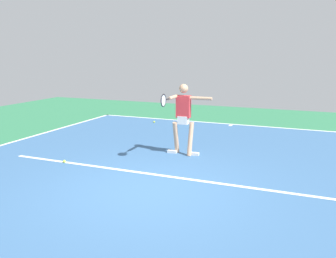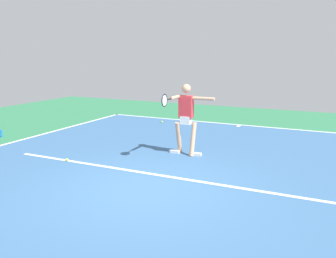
{
  "view_description": "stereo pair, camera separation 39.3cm",
  "coord_description": "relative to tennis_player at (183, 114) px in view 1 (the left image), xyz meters",
  "views": [
    {
      "loc": [
        -2.79,
        5.72,
        2.48
      ],
      "look_at": [
        0.13,
        -1.29,
        0.9
      ],
      "focal_mm": 38.97,
      "sensor_mm": 36.0,
      "label": 1
    },
    {
      "loc": [
        -3.15,
        5.55,
        2.48
      ],
      "look_at": [
        0.13,
        -1.29,
        0.9
      ],
      "focal_mm": 38.97,
      "sensor_mm": 36.0,
      "label": 2
    }
  ],
  "objects": [
    {
      "name": "court_line_centre_mark",
      "position": [
        -0.25,
        -4.18,
        -1.01
      ],
      "size": [
        0.1,
        0.3,
        0.01
      ],
      "primitive_type": "cube",
      "color": "white",
      "rests_on": "ground_plane"
    },
    {
      "name": "court_line_baseline_near",
      "position": [
        -0.25,
        -4.38,
        -1.01
      ],
      "size": [
        10.45,
        0.1,
        0.01
      ],
      "primitive_type": "cube",
      "color": "white",
      "rests_on": "ground_plane"
    },
    {
      "name": "court_line_service",
      "position": [
        -0.25,
        1.68,
        -1.01
      ],
      "size": [
        7.84,
        0.1,
        0.01
      ],
      "primitive_type": "cube",
      "color": "white",
      "rests_on": "ground_plane"
    },
    {
      "name": "court_surface",
      "position": [
        -0.25,
        2.54,
        -1.01
      ],
      "size": [
        10.45,
        13.94,
        0.0
      ],
      "primitive_type": "cube",
      "color": "#38608E",
      "rests_on": "ground_plane"
    },
    {
      "name": "tennis_ball_by_baseline",
      "position": [
        2.44,
        -3.57,
        -0.98
      ],
      "size": [
        0.07,
        0.07,
        0.07
      ],
      "primitive_type": "sphere",
      "color": "#CCE033",
      "rests_on": "ground_plane"
    },
    {
      "name": "tennis_player",
      "position": [
        0.0,
        0.0,
        0.0
      ],
      "size": [
        1.13,
        1.21,
        1.77
      ],
      "rotation": [
        0.0,
        0.0,
        0.03
      ],
      "color": "tan",
      "rests_on": "ground_plane"
    },
    {
      "name": "ground_plane",
      "position": [
        -0.25,
        2.54,
        -1.01
      ],
      "size": [
        22.41,
        22.41,
        0.0
      ],
      "primitive_type": "plane",
      "color": "#2D754C"
    },
    {
      "name": "tennis_ball_far_corner",
      "position": [
        2.28,
        1.72,
        -0.98
      ],
      "size": [
        0.07,
        0.07,
        0.07
      ],
      "primitive_type": "sphere",
      "color": "#C6E53D",
      "rests_on": "ground_plane"
    }
  ]
}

